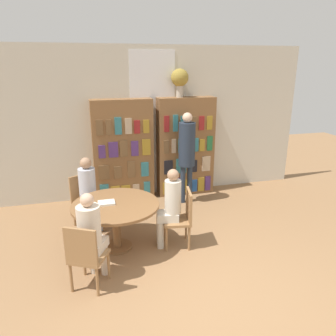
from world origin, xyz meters
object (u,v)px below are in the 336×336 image
Objects in this scene: librarian_standing at (187,148)px; flower_vase at (180,79)px; seated_reader_left at (89,190)px; chair_far_side at (182,216)px; bookshelf_left at (123,151)px; chair_near_camera at (86,254)px; reading_table at (116,211)px; seated_reader_back at (91,232)px; bookshelf_right at (186,147)px; chair_left_side at (85,198)px; seated_reader_right at (170,204)px.

flower_vase is at bearing 90.21° from librarian_standing.
chair_far_side is at bearing 119.93° from seated_reader_left.
bookshelf_left is 2.29× the size of chair_near_camera.
flower_vase is at bearing 50.86° from reading_table.
seated_reader_back is at bearing -106.16° from bookshelf_left.
chair_left_side is at bearing -154.66° from bookshelf_right.
librarian_standing reaches higher than chair_far_side.
seated_reader_left is (-1.87, -1.16, -1.67)m from flower_vase.
bookshelf_left is 3.69× the size of flower_vase.
reading_table is 0.98m from chair_far_side.
reading_table is at bearing 90.00° from chair_near_camera.
bookshelf_right is 2.29× the size of chair_near_camera.
bookshelf_left is 1.65× the size of seated_reader_right.
seated_reader_back is at bearing 65.92° from chair_left_side.
bookshelf_right is 2.37m from chair_left_side.
bookshelf_right reaches higher than chair_left_side.
chair_left_side is (-0.43, 0.88, -0.12)m from reading_table.
flower_vase reaches higher than chair_left_side.
seated_reader_right is 1.73m from librarian_standing.
seated_reader_back is at bearing 90.00° from chair_near_camera.
chair_near_camera is 1.74m from chair_left_side.
flower_vase is at bearing 81.99° from chair_near_camera.
seated_reader_left is (-2.01, -1.15, -0.30)m from bookshelf_right.
chair_far_side is (0.59, -2.03, -0.52)m from bookshelf_left.
chair_far_side is 0.72× the size of seated_reader_right.
bookshelf_right reaches higher than seated_reader_right.
chair_left_side is 0.72× the size of seated_reader_back.
seated_reader_back is at bearing -126.36° from flower_vase.
bookshelf_right is 2.21m from chair_far_side.
chair_near_camera is 0.72× the size of seated_reader_back.
bookshelf_right reaches higher than seated_reader_left.
seated_reader_left is 0.69× the size of librarian_standing.
bookshelf_left reaches higher than chair_left_side.
chair_left_side is at bearing -128.94° from bookshelf_left.
seated_reader_back is (-0.02, -1.42, -0.01)m from seated_reader_left.
seated_reader_back is (0.08, 0.16, 0.20)m from chair_near_camera.
chair_far_side is 0.72× the size of seated_reader_back.
librarian_standing reaches higher than chair_near_camera.
seated_reader_left reaches higher than reading_table.
seated_reader_back is (-1.33, -0.54, 0.20)m from chair_far_side.
chair_far_side is at bearing -90.00° from seated_reader_right.
flower_vase is 2.99m from reading_table.
chair_left_side reaches higher than reading_table.
seated_reader_left is 1.42m from seated_reader_back.
seated_reader_left is at bearing -150.25° from bookshelf_right.
flower_vase is at bearing -179.08° from chair_left_side.
reading_table is at bearing 90.00° from seated_reader_left.
flower_vase is at bearing -174.43° from seated_reader_left.
seated_reader_right is (-0.74, -2.01, -1.69)m from flower_vase.
flower_vase is 0.45× the size of seated_reader_back.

